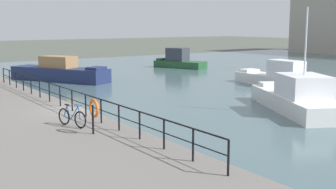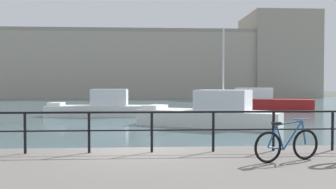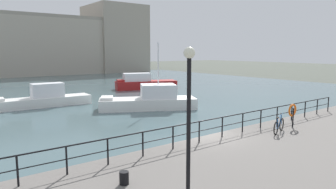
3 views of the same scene
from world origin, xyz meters
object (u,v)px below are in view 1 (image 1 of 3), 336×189
parked_bicycle (72,117)px  moored_red_daysailer (179,61)px  moored_green_narrowboat (281,78)px  moored_white_yacht (60,72)px  moored_small_launch (298,98)px  life_ring_stand (94,109)px

parked_bicycle → moored_red_daysailer: bearing=119.3°
moored_green_narrowboat → moored_white_yacht: size_ratio=0.94×
moored_red_daysailer → moored_small_launch: size_ratio=0.72×
parked_bicycle → life_ring_stand: life_ring_stand is taller
moored_white_yacht → life_ring_stand: moored_white_yacht is taller
moored_red_daysailer → moored_small_launch: moored_small_launch is taller
moored_small_launch → parked_bicycle: 13.64m
moored_white_yacht → moored_green_narrowboat: bearing=16.1°
moored_small_launch → moored_white_yacht: size_ratio=0.93×
moored_white_yacht → life_ring_stand: size_ratio=6.88×
moored_green_narrowboat → parked_bicycle: 21.86m
moored_small_launch → moored_white_yacht: (-21.26, -6.35, -0.02)m
moored_red_daysailer → moored_green_narrowboat: (17.50, -2.40, -0.11)m
moored_red_daysailer → moored_green_narrowboat: size_ratio=0.71×
life_ring_stand → moored_green_narrowboat: bearing=112.2°
moored_green_narrowboat → parked_bicycle: size_ratio=5.27×
parked_bicycle → moored_small_launch: bearing=70.0°
moored_white_yacht → life_ring_stand: 23.32m
moored_small_launch → parked_bicycle: size_ratio=5.20×
life_ring_stand → moored_white_yacht: bearing=162.4°
moored_small_launch → moored_green_narrowboat: bearing=-16.3°
moored_white_yacht → life_ring_stand: (22.22, -7.04, 0.97)m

